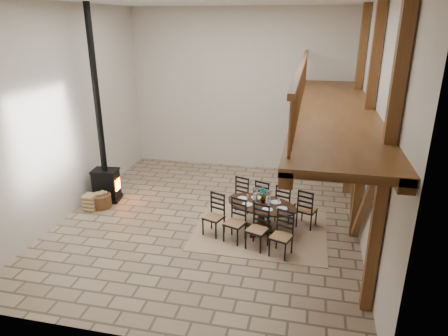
% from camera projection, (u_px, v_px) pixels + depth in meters
% --- Properties ---
extents(ground, '(8.00, 8.00, 0.00)m').
position_uv_depth(ground, '(209.00, 220.00, 9.76)').
color(ground, gray).
rests_on(ground, ground).
extents(room_shell, '(7.02, 8.02, 5.01)m').
position_uv_depth(room_shell, '(261.00, 99.00, 8.48)').
color(room_shell, beige).
rests_on(room_shell, ground).
extents(rug, '(3.00, 2.50, 0.02)m').
position_uv_depth(rug, '(261.00, 230.00, 9.27)').
color(rug, tan).
rests_on(rug, ground).
extents(dining_table, '(2.55, 2.43, 1.07)m').
position_uv_depth(dining_table, '(261.00, 217.00, 9.15)').
color(dining_table, black).
rests_on(dining_table, ground).
extents(wood_stove, '(0.73, 0.59, 5.00)m').
position_uv_depth(wood_stove, '(104.00, 161.00, 10.46)').
color(wood_stove, black).
rests_on(wood_stove, ground).
extents(log_basket, '(0.53, 0.53, 0.44)m').
position_uv_depth(log_basket, '(101.00, 200.00, 10.37)').
color(log_basket, brown).
rests_on(log_basket, ground).
extents(log_stack, '(0.33, 0.34, 0.43)m').
position_uv_depth(log_stack, '(91.00, 202.00, 10.21)').
color(log_stack, tan).
rests_on(log_stack, ground).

